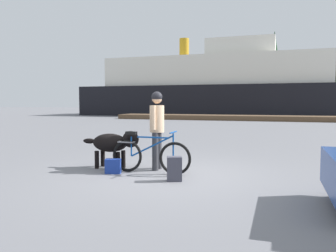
# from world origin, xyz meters

# --- Properties ---
(ground_plane) EXTENTS (160.00, 160.00, 0.00)m
(ground_plane) POSITION_xyz_m (0.00, 0.00, 0.00)
(ground_plane) COLOR slate
(bicycle) EXTENTS (1.77, 0.44, 0.90)m
(bicycle) POSITION_xyz_m (-0.39, 0.08, 0.38)
(bicycle) COLOR black
(bicycle) RESTS_ON ground_plane
(person_cyclist) EXTENTS (0.32, 0.53, 1.74)m
(person_cyclist) POSITION_xyz_m (-0.38, 0.49, 1.05)
(person_cyclist) COLOR #333338
(person_cyclist) RESTS_ON ground_plane
(dog) EXTENTS (1.39, 0.49, 0.86)m
(dog) POSITION_xyz_m (-1.35, 0.31, 0.58)
(dog) COLOR black
(dog) RESTS_ON ground_plane
(backpack) EXTENTS (0.33, 0.28, 0.47)m
(backpack) POSITION_xyz_m (0.31, -0.42, 0.23)
(backpack) COLOR #3F3F4C
(backpack) RESTS_ON ground_plane
(handbag_pannier) EXTENTS (0.36, 0.26, 0.31)m
(handbag_pannier) POSITION_xyz_m (-1.11, -0.19, 0.15)
(handbag_pannier) COLOR navy
(handbag_pannier) RESTS_ON ground_plane
(dock_pier) EXTENTS (19.23, 2.73, 0.40)m
(dock_pier) POSITION_xyz_m (-2.04, 22.32, 0.20)
(dock_pier) COLOR brown
(dock_pier) RESTS_ON ground_plane
(ferry_boat) EXTENTS (29.90, 8.94, 8.91)m
(ferry_boat) POSITION_xyz_m (-4.74, 31.70, 3.15)
(ferry_boat) COLOR black
(ferry_boat) RESTS_ON ground_plane
(pine_tree_far_left) EXTENTS (4.11, 4.11, 11.87)m
(pine_tree_far_left) POSITION_xyz_m (-7.68, 50.52, 6.96)
(pine_tree_far_left) COLOR #4C331E
(pine_tree_far_left) RESTS_ON ground_plane
(pine_tree_center) EXTENTS (3.10, 3.10, 12.48)m
(pine_tree_center) POSITION_xyz_m (1.32, 48.27, 7.64)
(pine_tree_center) COLOR #4C331E
(pine_tree_center) RESTS_ON ground_plane
(pine_tree_mid_back) EXTENTS (4.02, 4.02, 9.55)m
(pine_tree_mid_back) POSITION_xyz_m (-5.31, 57.42, 6.12)
(pine_tree_mid_back) COLOR #4C331E
(pine_tree_mid_back) RESTS_ON ground_plane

